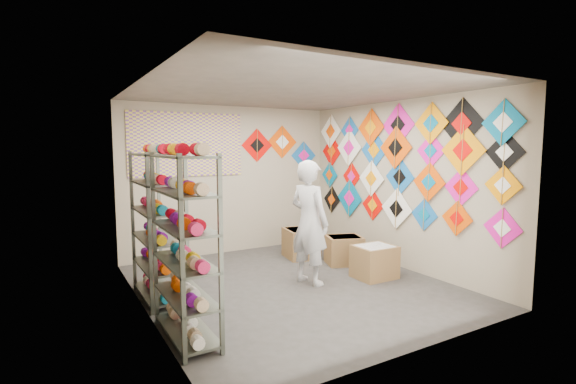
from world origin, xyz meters
TOP-DOWN VIEW (x-y plane):
  - ground at (0.00, 0.00)m, footprint 4.50×4.50m
  - room_walls at (0.00, 0.00)m, footprint 4.50×4.50m
  - shelf_rack_front at (-1.78, -0.85)m, footprint 0.40×1.10m
  - shelf_rack_back at (-1.78, 0.45)m, footprint 0.40×1.10m
  - string_spools at (-1.78, -0.20)m, footprint 0.12×2.36m
  - kite_wall_display at (1.98, 0.05)m, footprint 0.05×4.25m
  - back_wall_kites at (1.05, 2.24)m, footprint 1.66×0.02m
  - poster at (-0.80, 2.23)m, footprint 2.00×0.01m
  - shopkeeper at (0.26, -0.03)m, footprint 0.87×0.76m
  - carton_a at (1.24, -0.32)m, footprint 0.59×0.50m
  - carton_b at (1.31, 0.50)m, footprint 0.70×0.64m
  - carton_c at (0.91, 1.22)m, footprint 0.63×0.67m

SIDE VIEW (x-z plane):
  - ground at x=0.00m, z-range 0.00..0.00m
  - carton_b at x=1.31m, z-range 0.00..0.47m
  - carton_a at x=1.24m, z-range 0.00..0.49m
  - carton_c at x=0.91m, z-range 0.00..0.51m
  - shopkeeper at x=0.26m, z-range 0.00..1.77m
  - shelf_rack_front at x=-1.78m, z-range 0.00..1.90m
  - shelf_rack_back at x=-1.78m, z-range 0.00..1.90m
  - string_spools at x=-1.78m, z-range 0.99..1.11m
  - room_walls at x=0.00m, z-range -0.61..3.89m
  - kite_wall_display at x=1.98m, z-range 0.67..2.72m
  - back_wall_kites at x=1.05m, z-range 1.51..2.39m
  - poster at x=-0.80m, z-range 1.45..2.55m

